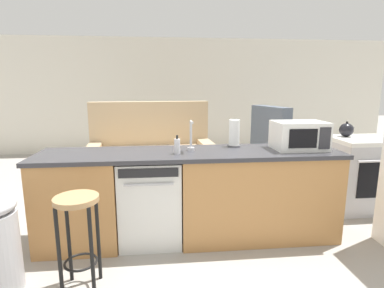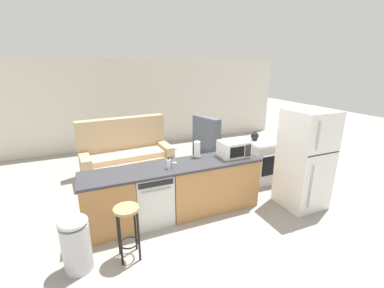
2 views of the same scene
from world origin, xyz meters
name	(u,v)px [view 2 (image 2 of 2)]	position (x,y,z in m)	size (l,w,h in m)	color
ground_plane	(168,216)	(0.00, 0.00, 0.00)	(24.00, 24.00, 0.00)	gray
wall_back	(133,104)	(0.30, 4.20, 1.30)	(10.00, 0.06, 2.60)	silver
kitchen_counter	(181,191)	(0.24, 0.00, 0.42)	(2.94, 0.66, 0.90)	#B77F47
dishwasher	(152,197)	(-0.25, 0.00, 0.42)	(0.58, 0.61, 0.84)	silver
stove_range	(263,161)	(2.35, 0.55, 0.45)	(0.76, 0.68, 0.90)	#B7B7BC
refrigerator	(305,159)	(2.35, -0.55, 0.87)	(0.72, 0.73, 1.74)	white
microwave	(234,149)	(1.24, 0.00, 1.04)	(0.50, 0.37, 0.28)	white
sink_faucet	(175,157)	(0.15, 0.03, 1.03)	(0.07, 0.18, 0.30)	silver
paper_towel_roll	(197,150)	(0.63, 0.21, 1.04)	(0.14, 0.14, 0.28)	#4C4C51
soap_bottle	(168,164)	(0.01, -0.08, 0.97)	(0.06, 0.06, 0.18)	silver
kettle	(255,136)	(2.18, 0.68, 0.99)	(0.21, 0.17, 0.19)	black
bar_stool	(127,222)	(-0.75, -0.71, 0.54)	(0.32, 0.32, 0.74)	tan
trash_bin	(76,243)	(-1.37, -0.67, 0.38)	(0.35, 0.35, 0.74)	#B7B7BC
couch	(126,156)	(-0.31, 2.14, 0.39)	(2.07, 1.06, 1.27)	tan
armchair	(212,148)	(1.86, 2.02, 0.35)	(1.00, 1.04, 1.20)	#515B6B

